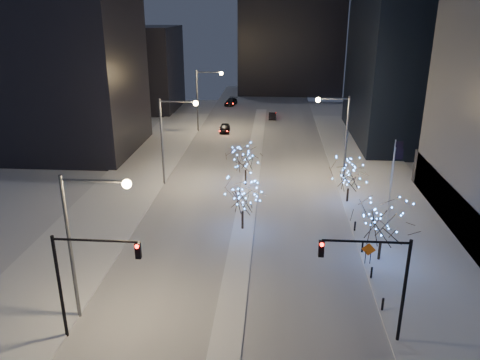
# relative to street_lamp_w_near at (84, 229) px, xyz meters

# --- Properties ---
(ground) EXTENTS (160.00, 160.00, 0.00)m
(ground) POSITION_rel_street_lamp_w_near_xyz_m (8.94, -2.00, -6.50)
(ground) COLOR silver
(ground) RESTS_ON ground
(road) EXTENTS (20.00, 130.00, 0.02)m
(road) POSITION_rel_street_lamp_w_near_xyz_m (8.94, 33.00, -6.49)
(road) COLOR silver
(road) RESTS_ON ground
(median) EXTENTS (2.00, 80.00, 0.15)m
(median) POSITION_rel_street_lamp_w_near_xyz_m (8.94, 28.00, -6.42)
(median) COLOR silver
(median) RESTS_ON ground
(east_sidewalk) EXTENTS (10.00, 90.00, 0.15)m
(east_sidewalk) POSITION_rel_street_lamp_w_near_xyz_m (23.94, 18.00, -6.42)
(east_sidewalk) COLOR silver
(east_sidewalk) RESTS_ON ground
(west_sidewalk) EXTENTS (8.00, 90.00, 0.15)m
(west_sidewalk) POSITION_rel_street_lamp_w_near_xyz_m (-5.06, 18.00, -6.42)
(west_sidewalk) COLOR silver
(west_sidewalk) RESTS_ON ground
(filler_west_near) EXTENTS (22.00, 18.00, 24.00)m
(filler_west_near) POSITION_rel_street_lamp_w_near_xyz_m (-19.06, 38.00, 5.50)
(filler_west_near) COLOR black
(filler_west_near) RESTS_ON ground
(filler_west_far) EXTENTS (18.00, 16.00, 16.00)m
(filler_west_far) POSITION_rel_street_lamp_w_near_xyz_m (-17.06, 68.00, 1.50)
(filler_west_far) COLOR black
(filler_west_far) RESTS_ON ground
(horizon_block) EXTENTS (24.00, 14.00, 42.00)m
(horizon_block) POSITION_rel_street_lamp_w_near_xyz_m (14.94, 90.00, 14.50)
(horizon_block) COLOR black
(horizon_block) RESTS_ON ground
(street_lamp_w_near) EXTENTS (4.40, 0.56, 10.00)m
(street_lamp_w_near) POSITION_rel_street_lamp_w_near_xyz_m (0.00, 0.00, 0.00)
(street_lamp_w_near) COLOR #595E66
(street_lamp_w_near) RESTS_ON ground
(street_lamp_w_mid) EXTENTS (4.40, 0.56, 10.00)m
(street_lamp_w_mid) POSITION_rel_street_lamp_w_near_xyz_m (0.00, 25.00, 0.00)
(street_lamp_w_mid) COLOR #595E66
(street_lamp_w_mid) RESTS_ON ground
(street_lamp_w_far) EXTENTS (4.40, 0.56, 10.00)m
(street_lamp_w_far) POSITION_rel_street_lamp_w_near_xyz_m (0.00, 50.00, 0.00)
(street_lamp_w_far) COLOR #595E66
(street_lamp_w_far) RESTS_ON ground
(street_lamp_east) EXTENTS (3.90, 0.56, 10.00)m
(street_lamp_east) POSITION_rel_street_lamp_w_near_xyz_m (19.02, 28.00, -0.05)
(street_lamp_east) COLOR #595E66
(street_lamp_east) RESTS_ON ground
(traffic_signal_west) EXTENTS (5.26, 0.43, 7.00)m
(traffic_signal_west) POSITION_rel_street_lamp_w_near_xyz_m (0.50, -2.00, -1.74)
(traffic_signal_west) COLOR black
(traffic_signal_west) RESTS_ON ground
(traffic_signal_east) EXTENTS (5.26, 0.43, 7.00)m
(traffic_signal_east) POSITION_rel_street_lamp_w_near_xyz_m (17.88, -1.00, -1.74)
(traffic_signal_east) COLOR black
(traffic_signal_east) RESTS_ON ground
(flagpoles) EXTENTS (1.35, 2.60, 8.00)m
(flagpoles) POSITION_rel_street_lamp_w_near_xyz_m (22.30, 15.25, -1.70)
(flagpoles) COLOR silver
(flagpoles) RESTS_ON east_sidewalk
(bollards) EXTENTS (0.16, 12.16, 0.90)m
(bollards) POSITION_rel_street_lamp_w_near_xyz_m (19.14, 8.00, -5.90)
(bollards) COLOR black
(bollards) RESTS_ON east_sidewalk
(car_near) EXTENTS (1.89, 4.25, 1.42)m
(car_near) POSITION_rel_street_lamp_w_near_xyz_m (3.43, 49.68, -5.79)
(car_near) COLOR black
(car_near) RESTS_ON ground
(car_mid) EXTENTS (1.36, 3.83, 1.26)m
(car_mid) POSITION_rel_street_lamp_w_near_xyz_m (11.19, 60.08, -5.87)
(car_mid) COLOR black
(car_mid) RESTS_ON ground
(car_far) EXTENTS (2.72, 5.04, 1.39)m
(car_far) POSITION_rel_street_lamp_w_near_xyz_m (2.34, 72.68, -5.81)
(car_far) COLOR black
(car_far) RESTS_ON ground
(holiday_tree_median_near) EXTENTS (5.14, 5.14, 4.95)m
(holiday_tree_median_near) POSITION_rel_street_lamp_w_near_xyz_m (8.87, 13.72, -3.16)
(holiday_tree_median_near) COLOR black
(holiday_tree_median_near) RESTS_ON median
(holiday_tree_median_far) EXTENTS (4.52, 4.52, 4.69)m
(holiday_tree_median_far) POSITION_rel_street_lamp_w_near_xyz_m (8.44, 25.09, -3.24)
(holiday_tree_median_far) COLOR black
(holiday_tree_median_far) RESTS_ON median
(holiday_tree_plaza_near) EXTENTS (4.66, 4.66, 5.14)m
(holiday_tree_plaza_near) POSITION_rel_street_lamp_w_near_xyz_m (20.29, 8.92, -3.16)
(holiday_tree_plaza_near) COLOR black
(holiday_tree_plaza_near) RESTS_ON east_sidewalk
(holiday_tree_plaza_far) EXTENTS (4.37, 4.37, 4.67)m
(holiday_tree_plaza_far) POSITION_rel_street_lamp_w_near_xyz_m (19.44, 21.01, -3.45)
(holiday_tree_plaza_far) COLOR black
(holiday_tree_plaza_far) RESTS_ON east_sidewalk
(construction_sign) EXTENTS (1.10, 0.22, 1.83)m
(construction_sign) POSITION_rel_street_lamp_w_near_xyz_m (19.24, 8.11, -5.25)
(construction_sign) COLOR black
(construction_sign) RESTS_ON east_sidewalk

